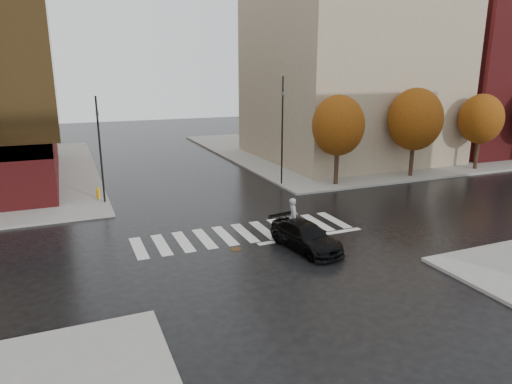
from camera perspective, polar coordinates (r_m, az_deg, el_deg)
ground at (r=23.74m, az=-0.99°, el=-5.51°), size 120.00×120.00×0.00m
sidewalk_ne at (r=51.57m, az=12.12°, el=5.43°), size 30.00×30.00×0.15m
crosswalk at (r=24.18m, az=-1.44°, el=-5.12°), size 12.00×3.00×0.01m
building_ne_tan at (r=45.36m, az=11.43°, el=15.73°), size 16.00×16.00×18.00m
building_ne_brick at (r=55.21m, az=26.16°, el=12.27°), size 14.00×14.00×14.00m
tree_ne_a at (r=33.70m, az=10.24°, el=8.16°), size 3.80×3.80×6.50m
tree_ne_b at (r=37.93m, az=19.27°, el=8.55°), size 4.20×4.20×6.89m
tree_ne_c at (r=42.94m, az=26.30°, el=8.18°), size 3.60×3.60×6.31m
sedan at (r=22.01m, az=6.23°, el=-5.53°), size 2.42×4.57×1.26m
cyclist at (r=23.50m, az=4.79°, el=-3.96°), size 1.92×1.26×2.06m
traffic_light_nw at (r=30.05m, az=-18.95°, el=5.70°), size 0.19×0.17×6.68m
traffic_light_ne at (r=33.24m, az=3.31°, el=8.58°), size 0.20×0.23×7.77m
fire_hydrant at (r=31.66m, az=-19.13°, el=-0.06°), size 0.26×0.26×0.74m
manhole at (r=22.05m, az=-2.55°, el=-7.16°), size 0.72×0.72×0.01m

